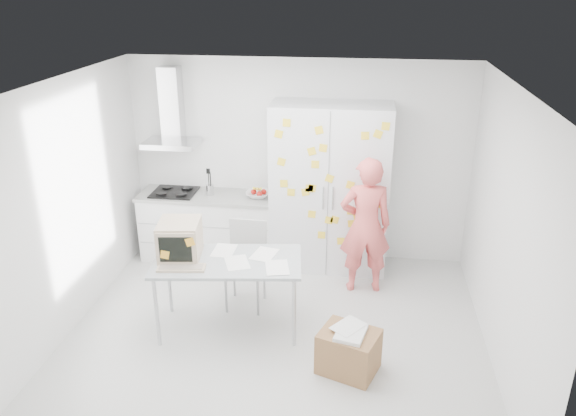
# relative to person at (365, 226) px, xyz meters

# --- Properties ---
(floor) EXTENTS (4.50, 4.00, 0.02)m
(floor) POSITION_rel_person_xyz_m (-0.92, -1.10, -0.87)
(floor) COLOR silver
(floor) RESTS_ON ground
(walls) EXTENTS (4.52, 4.01, 2.70)m
(walls) POSITION_rel_person_xyz_m (-0.92, -0.38, 0.49)
(walls) COLOR white
(walls) RESTS_ON ground
(ceiling) EXTENTS (4.50, 4.00, 0.02)m
(ceiling) POSITION_rel_person_xyz_m (-0.92, -1.10, 1.84)
(ceiling) COLOR white
(ceiling) RESTS_ON walls
(counter_run) EXTENTS (1.84, 0.63, 1.28)m
(counter_run) POSITION_rel_person_xyz_m (-2.12, 0.60, -0.39)
(counter_run) COLOR white
(counter_run) RESTS_ON ground
(range_hood) EXTENTS (0.70, 0.48, 1.01)m
(range_hood) POSITION_rel_person_xyz_m (-2.57, 0.74, 1.10)
(range_hood) COLOR silver
(range_hood) RESTS_ON walls
(tall_cabinet) EXTENTS (1.50, 0.68, 2.20)m
(tall_cabinet) POSITION_rel_person_xyz_m (-0.47, 0.57, 0.24)
(tall_cabinet) COLOR silver
(tall_cabinet) RESTS_ON ground
(person) EXTENTS (0.68, 0.50, 1.72)m
(person) POSITION_rel_person_xyz_m (0.00, 0.00, 0.00)
(person) COLOR #EF5F5D
(person) RESTS_ON ground
(desk) EXTENTS (1.65, 0.98, 1.25)m
(desk) POSITION_rel_person_xyz_m (-1.77, -1.06, 0.09)
(desk) COLOR #A6ADB0
(desk) RESTS_ON ground
(chair) EXTENTS (0.48, 0.48, 1.02)m
(chair) POSITION_rel_person_xyz_m (-1.36, -0.50, -0.28)
(chair) COLOR #ABAAA8
(chair) RESTS_ON ground
(cardboard_box) EXTENTS (0.66, 0.60, 0.48)m
(cardboard_box) POSITION_rel_person_xyz_m (-0.11, -1.62, -0.63)
(cardboard_box) COLOR olive
(cardboard_box) RESTS_ON ground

